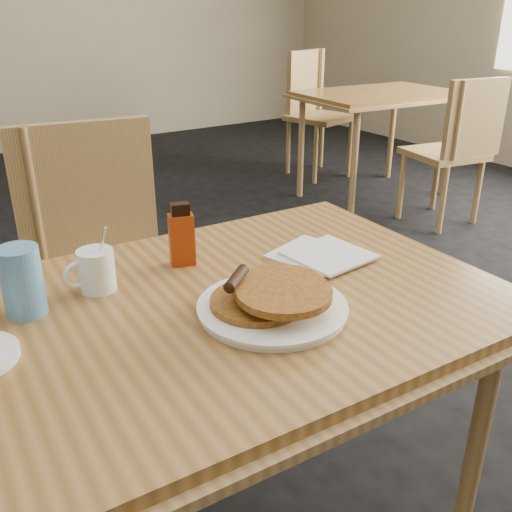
# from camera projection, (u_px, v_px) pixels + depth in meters

# --- Properties ---
(main_table) EXTENTS (1.27, 0.89, 0.75)m
(main_table) POSITION_uv_depth(u_px,v_px,m) (213.00, 320.00, 1.18)
(main_table) COLOR #9B6937
(main_table) RESTS_ON floor
(neighbor_table) EXTENTS (1.17, 0.83, 0.75)m
(neighbor_table) POSITION_uv_depth(u_px,v_px,m) (379.00, 98.00, 3.97)
(neighbor_table) COLOR #9B6937
(neighbor_table) RESTS_ON floor
(chair_main_far) EXTENTS (0.50, 0.50, 0.98)m
(chair_main_far) POSITION_uv_depth(u_px,v_px,m) (102.00, 251.00, 1.82)
(chair_main_far) COLOR tan
(chair_main_far) RESTS_ON floor
(chair_neighbor_far) EXTENTS (0.54, 0.54, 0.97)m
(chair_neighbor_far) POSITION_uv_depth(u_px,v_px,m) (313.00, 102.00, 4.60)
(chair_neighbor_far) COLOR tan
(chair_neighbor_far) RESTS_ON floor
(chair_neighbor_near) EXTENTS (0.48, 0.49, 0.92)m
(chair_neighbor_near) POSITION_uv_depth(u_px,v_px,m) (458.00, 140.00, 3.47)
(chair_neighbor_near) COLOR tan
(chair_neighbor_near) RESTS_ON floor
(pancake_plate) EXTENTS (0.30, 0.30, 0.09)m
(pancake_plate) POSITION_uv_depth(u_px,v_px,m) (272.00, 301.00, 1.12)
(pancake_plate) COLOR white
(pancake_plate) RESTS_ON main_table
(coffee_mug) EXTENTS (0.11, 0.08, 0.14)m
(coffee_mug) POSITION_uv_depth(u_px,v_px,m) (95.00, 270.00, 1.20)
(coffee_mug) COLOR white
(coffee_mug) RESTS_ON main_table
(syrup_bottle) EXTENTS (0.06, 0.05, 0.15)m
(syrup_bottle) POSITION_uv_depth(u_px,v_px,m) (182.00, 236.00, 1.31)
(syrup_bottle) COLOR #700E06
(syrup_bottle) RESTS_ON main_table
(napkin_stack) EXTENTS (0.23, 0.24, 0.01)m
(napkin_stack) POSITION_uv_depth(u_px,v_px,m) (321.00, 255.00, 1.37)
(napkin_stack) COLOR silver
(napkin_stack) RESTS_ON main_table
(blue_tumbler) EXTENTS (0.08, 0.08, 0.14)m
(blue_tumbler) POSITION_uv_depth(u_px,v_px,m) (22.00, 281.00, 1.10)
(blue_tumbler) COLOR #538FC2
(blue_tumbler) RESTS_ON main_table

